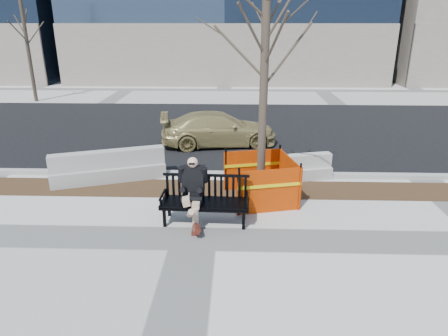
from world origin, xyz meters
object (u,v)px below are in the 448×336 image
at_px(bench, 205,222).
at_px(jersey_barrier_right, 286,180).
at_px(jersey_barrier_left, 110,180).
at_px(tree_fence, 260,199).
at_px(sedan, 219,145).
at_px(seated_man, 194,221).

height_order(bench, jersey_barrier_right, bench).
height_order(bench, jersey_barrier_left, bench).
height_order(tree_fence, jersey_barrier_right, tree_fence).
relative_size(bench, tree_fence, 0.34).
bearing_deg(sedan, jersey_barrier_right, -157.80).
xyz_separation_m(jersey_barrier_left, jersey_barrier_right, (4.94, 0.20, 0.00)).
bearing_deg(jersey_barrier_right, sedan, 108.08).
distance_m(seated_man, sedan, 5.85).
height_order(tree_fence, jersey_barrier_left, tree_fence).
bearing_deg(bench, jersey_barrier_left, 142.38).
xyz_separation_m(tree_fence, sedan, (-1.24, 4.65, 0.00)).
distance_m(seated_man, jersey_barrier_left, 3.48).
distance_m(bench, tree_fence, 1.79).
relative_size(seated_man, jersey_barrier_right, 0.57).
distance_m(sedan, jersey_barrier_right, 3.89).
bearing_deg(bench, jersey_barrier_right, 53.31).
bearing_deg(jersey_barrier_left, seated_man, -61.23).
xyz_separation_m(seated_man, jersey_barrier_right, (2.35, 2.52, 0.00)).
distance_m(sedan, jersey_barrier_left, 4.56).
distance_m(tree_fence, jersey_barrier_left, 4.29).
height_order(bench, seated_man, seated_man).
xyz_separation_m(bench, tree_fence, (1.28, 1.25, 0.00)).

